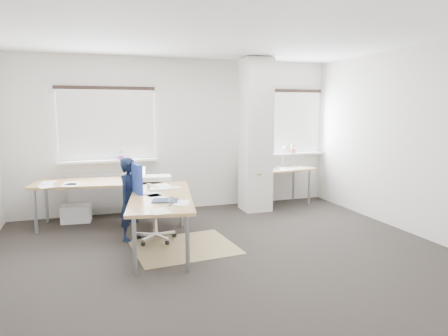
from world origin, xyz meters
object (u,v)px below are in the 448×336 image
object	(u,v)px
desk_main	(131,190)
task_chair	(152,220)
desk_side	(278,171)
person	(131,199)

from	to	relation	value
desk_main	task_chair	bearing A→B (deg)	-46.38
desk_main	desk_side	world-z (taller)	desk_side
task_chair	person	bearing A→B (deg)	138.76
desk_side	person	distance (m)	3.18
desk_main	desk_side	size ratio (longest dim) A/B	1.98
task_chair	desk_side	bearing A→B (deg)	20.04
task_chair	person	distance (m)	0.43
desk_main	person	distance (m)	0.22
desk_main	person	bearing A→B (deg)	-86.19
task_chair	person	size ratio (longest dim) A/B	0.95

